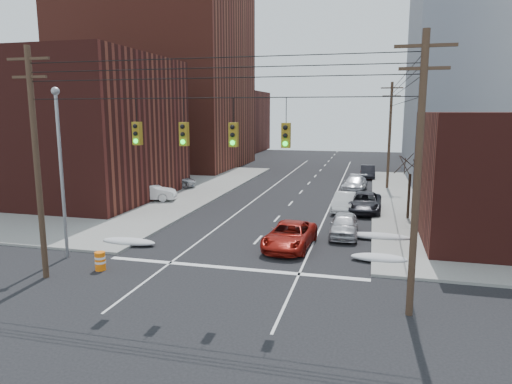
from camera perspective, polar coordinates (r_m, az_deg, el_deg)
The scene contains 27 objects.
ground at distance 18.45m, azimuth -9.18°, elevation -15.97°, with size 160.00×160.00×0.00m, color black.
sidewalk_nw at distance 54.60m, azimuth -24.17°, elevation 0.75°, with size 40.00×40.00×0.15m, color gray.
building_brick_tall at distance 70.59m, azimuth -12.12°, elevation 15.47°, with size 24.00×20.00×30.00m, color maroon.
building_brick_near at distance 47.01m, azimuth -23.69°, elevation 7.31°, with size 20.00×16.00×13.00m, color #471915.
building_brick_far at distance 95.01m, azimuth -6.00°, elevation 8.75°, with size 22.00×18.00×12.00m, color #471915.
building_glass at distance 86.93m, azimuth 26.18°, elevation 10.98°, with size 20.00×18.00×22.00m, color gray.
utility_pole_left at distance 23.83m, azimuth -25.74°, elevation 3.59°, with size 2.20×0.28×11.00m.
utility_pole_right at distance 18.38m, azimuth 19.56°, elevation 2.38°, with size 2.20×0.28×11.00m.
utility_pole_far at distance 49.24m, azimuth 16.37°, elevation 7.00°, with size 2.20×0.28×11.00m.
traffic_signals at distance 19.33m, azimuth -6.00°, elevation 7.37°, with size 17.00×0.42×2.02m.
street_light at distance 26.80m, azimuth -23.26°, elevation 3.85°, with size 0.44×0.44×9.32m.
bare_tree at distance 35.73m, azimuth 18.58°, elevation 0.29°, with size 2.09×2.20×4.93m.
snow_nw at distance 29.08m, azimuth -15.62°, elevation -5.98°, with size 3.50×1.08×0.42m, color silver.
snow_ne at distance 25.88m, azimuth 15.11°, elevation -7.95°, with size 3.00×1.08×0.42m, color silver.
snow_east_far at distance 30.20m, azimuth 15.01°, elevation -5.36°, with size 4.00×1.08×0.42m, color silver.
red_pickup at distance 27.39m, azimuth 4.25°, elevation -5.44°, with size 2.49×5.41×1.50m, color maroon.
parked_car_a at distance 30.34m, azimuth 10.96°, elevation -4.05°, with size 1.80×4.47×1.52m, color #B4B4B9.
parked_car_b at distance 37.91m, azimuth 11.01°, elevation -1.24°, with size 1.60×4.58×1.51m, color silver.
parked_car_c at distance 37.94m, azimuth 13.43°, elevation -1.28°, with size 2.59×5.62×1.56m, color black.
parked_car_d at distance 47.86m, azimuth 12.25°, elevation 1.04°, with size 2.11×5.19×1.51m, color silver.
parked_car_e at distance 57.24m, azimuth 13.77°, elevation 2.37°, with size 1.66×4.11×1.40m, color maroon.
parked_car_f at distance 57.41m, azimuth 13.77°, elevation 2.47°, with size 1.64×4.71×1.55m, color black.
lot_car_a at distance 42.00m, azimuth -13.22°, elevation 0.02°, with size 1.66×4.76×1.57m, color silver.
lot_car_b at distance 48.72m, azimuth -10.81°, elevation 1.45°, with size 2.57×5.58×1.55m, color silver.
lot_car_c at distance 47.64m, azimuth -14.93°, elevation 0.95°, with size 1.83×4.51×1.31m, color black.
lot_car_d at distance 53.09m, azimuth -15.40°, elevation 1.80°, with size 1.47×3.65×1.24m, color #A0A0A4.
construction_barrel at distance 24.96m, azimuth -18.90°, elevation -8.14°, with size 0.61×0.61×0.96m.
Camera 1 is at (6.77, -15.16, 8.05)m, focal length 32.00 mm.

